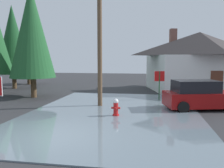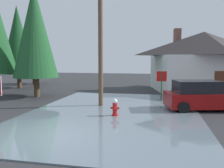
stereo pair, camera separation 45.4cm
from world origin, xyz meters
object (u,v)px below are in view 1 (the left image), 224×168
object	(u,v)px
parked_car	(199,95)
pine_tree_short_left	(28,42)
house	(199,60)
pine_tree_tall_left	(32,31)
stop_sign_far	(159,79)
utility_pole	(100,38)
fire_hydrant	(116,108)
pine_tree_mid_left	(13,40)

from	to	relation	value
parked_car	pine_tree_short_left	distance (m)	20.50
house	parked_car	world-z (taller)	house
house	pine_tree_tall_left	bearing A→B (deg)	-154.12
stop_sign_far	pine_tree_tall_left	world-z (taller)	pine_tree_tall_left
utility_pole	pine_tree_short_left	world-z (taller)	pine_tree_short_left
house	stop_sign_far	bearing A→B (deg)	-122.04
fire_hydrant	pine_tree_mid_left	xyz separation A→B (m)	(-11.69, 9.79, 4.34)
house	pine_tree_short_left	xyz separation A→B (m)	(-18.29, 2.28, 2.10)
pine_tree_mid_left	pine_tree_tall_left	bearing A→B (deg)	-46.31
fire_hydrant	pine_tree_mid_left	world-z (taller)	pine_tree_mid_left
utility_pole	stop_sign_far	xyz separation A→B (m)	(3.68, 2.98, -2.71)
pine_tree_mid_left	pine_tree_short_left	xyz separation A→B (m)	(-0.56, 3.89, 0.11)
house	parked_car	bearing A→B (deg)	-99.93
parked_car	fire_hydrant	bearing A→B (deg)	-150.06
utility_pole	house	xyz separation A→B (m)	(7.41, 8.94, -1.40)
pine_tree_tall_left	pine_tree_mid_left	xyz separation A→B (m)	(-4.57, 4.78, -0.19)
pine_tree_short_left	fire_hydrant	bearing A→B (deg)	-48.14
fire_hydrant	pine_tree_tall_left	distance (m)	9.81
fire_hydrant	stop_sign_far	distance (m)	6.00
utility_pole	pine_tree_short_left	distance (m)	15.65
utility_pole	house	distance (m)	11.69
utility_pole	parked_car	world-z (taller)	utility_pole
fire_hydrant	parked_car	world-z (taller)	parked_car
house	parked_car	distance (m)	9.15
house	pine_tree_short_left	distance (m)	18.55
parked_car	pine_tree_tall_left	bearing A→B (deg)	168.28
pine_tree_tall_left	pine_tree_mid_left	world-z (taller)	pine_tree_tall_left
utility_pole	pine_tree_tall_left	world-z (taller)	pine_tree_tall_left
fire_hydrant	stop_sign_far	xyz separation A→B (m)	(2.32, 5.43, 1.03)
house	pine_tree_short_left	bearing A→B (deg)	172.90
parked_car	pine_tree_mid_left	distance (m)	18.16
stop_sign_far	house	size ratio (longest dim) A/B	0.20
fire_hydrant	house	bearing A→B (deg)	62.05
stop_sign_far	house	xyz separation A→B (m)	(3.73, 5.96, 1.31)
stop_sign_far	pine_tree_short_left	world-z (taller)	pine_tree_short_left
fire_hydrant	house	distance (m)	13.11
stop_sign_far	fire_hydrant	bearing A→B (deg)	-113.08
fire_hydrant	pine_tree_tall_left	size ratio (longest dim) A/B	0.11
stop_sign_far	pine_tree_short_left	size ratio (longest dim) A/B	0.25
stop_sign_far	parked_car	xyz separation A→B (m)	(2.19, -2.84, -0.68)
pine_tree_tall_left	pine_tree_short_left	size ratio (longest dim) A/B	1.02
house	pine_tree_short_left	world-z (taller)	pine_tree_short_left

